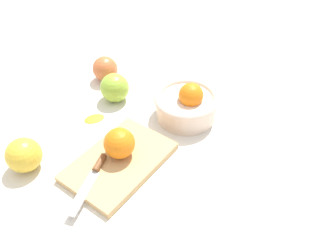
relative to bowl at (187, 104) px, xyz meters
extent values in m
plane|color=silver|center=(0.15, -0.06, -0.04)|extent=(2.40, 2.40, 0.00)
cylinder|color=beige|center=(0.00, 0.00, -0.01)|extent=(0.15, 0.15, 0.06)
torus|color=beige|center=(0.00, 0.00, 0.02)|extent=(0.16, 0.16, 0.02)
sphere|color=orange|center=(0.00, 0.01, 0.03)|extent=(0.06, 0.06, 0.06)
cube|color=tan|center=(0.23, 0.01, -0.03)|extent=(0.26, 0.19, 0.02)
sphere|color=orange|center=(0.21, 0.00, 0.01)|extent=(0.07, 0.07, 0.07)
cube|color=silver|center=(0.33, 0.03, -0.02)|extent=(0.11, 0.07, 0.00)
cylinder|color=brown|center=(0.27, -0.01, -0.02)|extent=(0.05, 0.03, 0.01)
sphere|color=#CC6638|center=(0.04, -0.28, 0.00)|extent=(0.07, 0.07, 0.07)
sphere|color=#8EB738|center=(0.08, -0.19, 0.00)|extent=(0.08, 0.08, 0.08)
sphere|color=gold|center=(0.37, -0.13, 0.00)|extent=(0.08, 0.08, 0.08)
ellipsoid|color=orange|center=(0.18, -0.16, -0.04)|extent=(0.06, 0.05, 0.01)
camera|label=1|loc=(0.50, 0.42, 0.52)|focal=35.24mm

